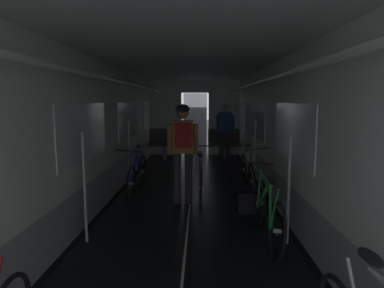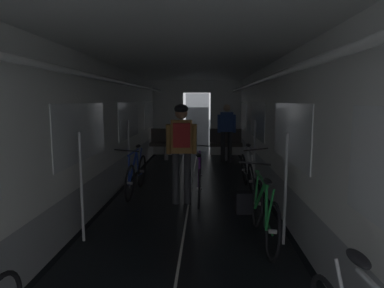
# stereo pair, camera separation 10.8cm
# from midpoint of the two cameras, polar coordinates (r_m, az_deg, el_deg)

# --- Properties ---
(train_car_shell) EXTENTS (3.14, 12.34, 2.57)m
(train_car_shell) POSITION_cam_midpoint_polar(r_m,az_deg,el_deg) (5.51, -0.08, 6.52)
(train_car_shell) COLOR black
(train_car_shell) RESTS_ON ground
(bench_seat_far_left) EXTENTS (0.98, 0.51, 0.95)m
(bench_seat_far_left) POSITION_cam_midpoint_polar(r_m,az_deg,el_deg) (10.12, -4.14, 0.49)
(bench_seat_far_left) COLOR gray
(bench_seat_far_left) RESTS_ON ground
(bench_seat_far_right) EXTENTS (0.98, 0.51, 0.95)m
(bench_seat_far_right) POSITION_cam_midpoint_polar(r_m,az_deg,el_deg) (10.08, 6.08, 0.44)
(bench_seat_far_right) COLOR gray
(bench_seat_far_right) RESTS_ON ground
(bicycle_green) EXTENTS (0.44, 1.69, 0.95)m
(bicycle_green) POSITION_cam_midpoint_polar(r_m,az_deg,el_deg) (4.39, 12.98, -11.37)
(bicycle_green) COLOR black
(bicycle_green) RESTS_ON ground
(bicycle_white) EXTENTS (0.44, 1.69, 0.95)m
(bicycle_white) POSITION_cam_midpoint_polar(r_m,az_deg,el_deg) (6.67, 10.02, -4.84)
(bicycle_white) COLOR black
(bicycle_white) RESTS_ON ground
(bicycle_blue) EXTENTS (0.44, 1.69, 0.95)m
(bicycle_blue) POSITION_cam_midpoint_polar(r_m,az_deg,el_deg) (6.49, -9.10, -5.14)
(bicycle_blue) COLOR black
(bicycle_blue) RESTS_ON ground
(person_cyclist_aisle) EXTENTS (0.54, 0.41, 1.73)m
(person_cyclist_aisle) POSITION_cam_midpoint_polar(r_m,az_deg,el_deg) (5.66, -1.28, 0.18)
(person_cyclist_aisle) COLOR #2D2D33
(person_cyclist_aisle) RESTS_ON ground
(bicycle_purple_in_aisle) EXTENTS (0.44, 1.69, 0.94)m
(bicycle_purple_in_aisle) POSITION_cam_midpoint_polar(r_m,az_deg,el_deg) (6.03, 1.83, -6.01)
(bicycle_purple_in_aisle) COLOR black
(bicycle_purple_in_aisle) RESTS_ON ground
(person_standing_near_bench) EXTENTS (0.53, 0.23, 1.69)m
(person_standing_near_bench) POSITION_cam_midpoint_polar(r_m,az_deg,el_deg) (9.66, 6.28, 2.57)
(person_standing_near_bench) COLOR #2D2D33
(person_standing_near_bench) RESTS_ON ground
(backpack_on_floor) EXTENTS (0.28, 0.23, 0.34)m
(backpack_on_floor) POSITION_cam_midpoint_polar(r_m,az_deg,el_deg) (5.46, 9.39, -9.88)
(backpack_on_floor) COLOR black
(backpack_on_floor) RESTS_ON ground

